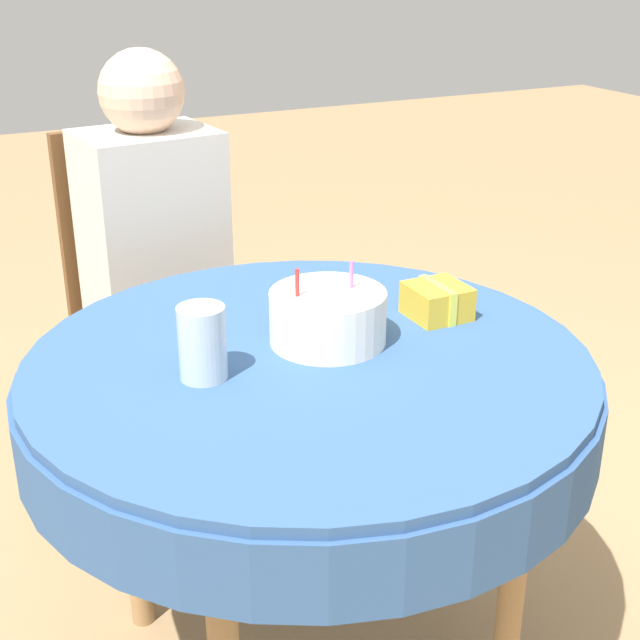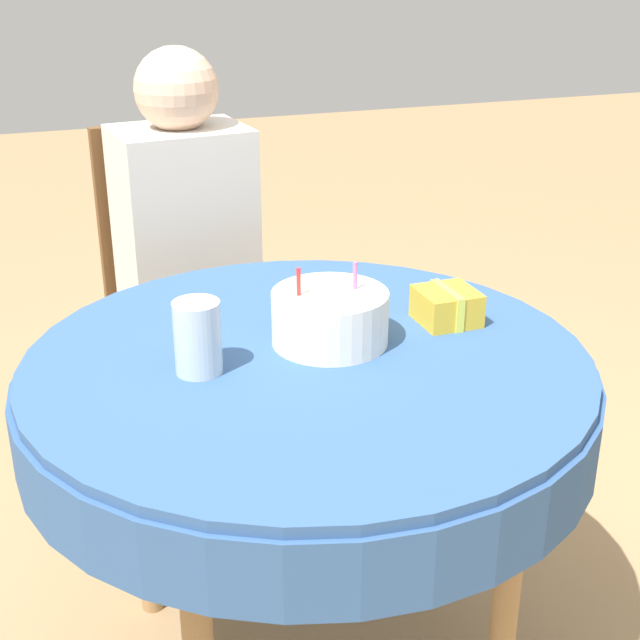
% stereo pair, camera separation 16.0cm
% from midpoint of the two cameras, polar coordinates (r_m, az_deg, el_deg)
% --- Properties ---
extents(dining_table, '(1.05, 1.05, 0.72)m').
position_cam_midpoint_polar(dining_table, '(1.65, 1.98, -5.06)').
color(dining_table, '#335689').
rests_on(dining_table, ground_plane).
extents(chair, '(0.44, 0.44, 0.97)m').
position_cam_midpoint_polar(chair, '(2.45, -7.06, 1.29)').
color(chair, brown).
rests_on(chair, ground_plane).
extents(person, '(0.35, 0.37, 1.18)m').
position_cam_midpoint_polar(person, '(2.29, -6.48, 5.12)').
color(person, '#DBB293').
rests_on(person, ground_plane).
extents(birthday_cake, '(0.22, 0.22, 0.15)m').
position_cam_midpoint_polar(birthday_cake, '(1.64, 3.44, 0.10)').
color(birthday_cake, white).
rests_on(birthday_cake, dining_table).
extents(drinking_glass, '(0.08, 0.08, 0.13)m').
position_cam_midpoint_polar(drinking_glass, '(1.52, -4.87, -1.19)').
color(drinking_glass, silver).
rests_on(drinking_glass, dining_table).
extents(gift_box, '(0.11, 0.12, 0.07)m').
position_cam_midpoint_polar(gift_box, '(1.76, 10.71, 0.83)').
color(gift_box, gold).
rests_on(gift_box, dining_table).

